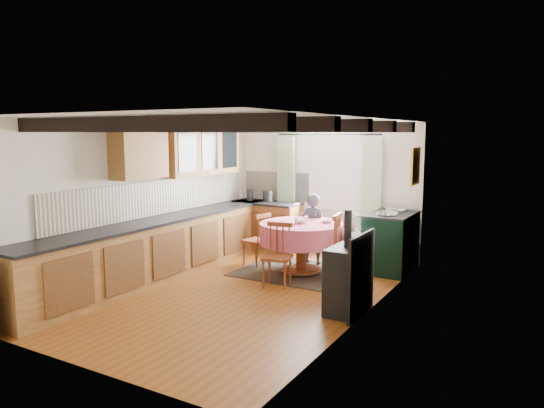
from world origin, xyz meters
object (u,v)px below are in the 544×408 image
Objects in this scene: cast_iron_stove at (347,262)px; cup at (297,220)px; dining_table at (301,248)px; aga_range at (391,241)px; child_far at (313,229)px; chair_left at (256,239)px; child_right at (351,245)px; chair_near at (277,255)px; chair_right at (349,248)px.

cast_iron_stove is 11.73× the size of cup.
aga_range is at bearing 35.13° from dining_table.
aga_range is at bearing 92.87° from cast_iron_stove.
chair_left is at bearing 33.57° from child_far.
child_right is at bearing 5.62° from dining_table.
chair_near is 1.04× the size of chair_left.
chair_near is 0.72× the size of cast_iron_stove.
chair_left is (-0.89, 0.08, 0.04)m from dining_table.
chair_left is at bearing 122.26° from chair_near.
child_far is at bearing 97.92° from dining_table.
aga_range is (0.36, 0.94, -0.03)m from chair_right.
aga_range is at bearing 120.39° from chair_left.
child_right is (0.89, -0.53, -0.08)m from child_far.
cast_iron_stove is at bearing -35.00° from chair_near.
chair_right is 0.95m from cup.
cast_iron_stove is 2.41m from child_far.
child_right is (0.80, 0.08, 0.12)m from dining_table.
cup is at bearing 78.96° from chair_right.
child_far reaches higher than chair_right.
child_right is (-0.39, -0.76, 0.04)m from aga_range.
chair_right is at bearing 28.96° from chair_near.
cast_iron_stove reaches higher than cup.
chair_near is at bearing 123.33° from chair_right.
aga_range is at bearing -169.54° from child_far.
dining_table is at bearing 105.85° from child_right.
aga_range is (1.19, 0.84, 0.08)m from dining_table.
child_far is 1.04m from child_right.
aga_range reaches higher than dining_table.
cast_iron_stove reaches higher than child_far.
child_far is at bearing 92.97° from cup.
child_right is at bearing 8.89° from cup.
chair_right is at bearing -6.46° from dining_table.
cast_iron_stove is at bearing 67.19° from chair_left.
cup is at bearing -132.78° from dining_table.
chair_left is 2.22m from aga_range.
child_far is at bearing -169.70° from aga_range.
cast_iron_stove reaches higher than chair_left.
cast_iron_stove reaches higher than aga_range.
cast_iron_stove is at bearing -168.02° from chair_right.
chair_near is 1.28m from chair_left.
dining_table is at bearing 95.40° from chair_left.
chair_right is 1.16m from child_far.
child_right is (0.79, 0.91, 0.06)m from chair_near.
child_far is at bearing 69.40° from child_right.
dining_table is 0.85m from chair_right.
chair_right is 0.18m from child_right.
chair_near is 0.89× the size of aga_range.
chair_right is 0.97× the size of child_right.
child_right reaches higher than chair_left.
dining_table is at bearing 78.20° from chair_near.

